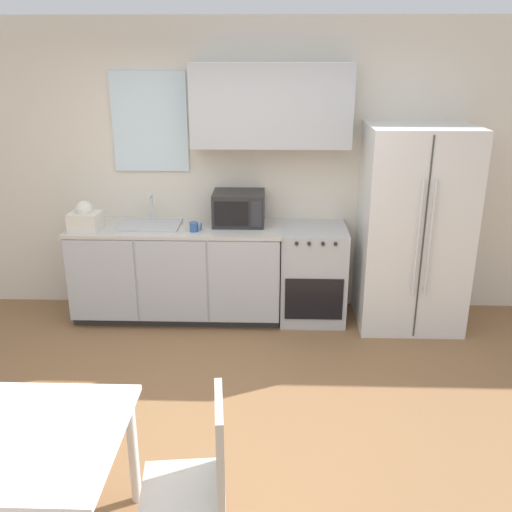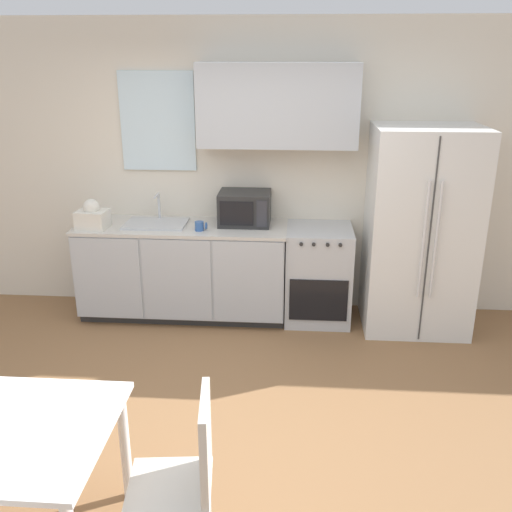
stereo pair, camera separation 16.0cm
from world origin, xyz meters
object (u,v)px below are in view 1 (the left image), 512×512
Objects in this scene: microwave at (239,208)px; dining_table at (14,453)px; dining_chair_side at (203,472)px; oven_range at (312,273)px; refrigerator at (413,229)px; coffee_mug at (195,227)px.

dining_table is (-0.90, -2.88, -0.42)m from microwave.
dining_chair_side is at bearing 0.19° from dining_table.
refrigerator reaches higher than oven_range.
coffee_mug reaches higher than dining_chair_side.
microwave is at bearing -6.35° from dining_chair_side.
refrigerator is 3.17m from dining_chair_side.
refrigerator is 16.68× the size of coffee_mug.
refrigerator is 1.95m from coffee_mug.
coffee_mug is (-0.38, -0.24, -0.11)m from microwave.
oven_range is at bearing 60.45° from dining_table.
dining_table is at bearing -119.55° from oven_range.
refrigerator reaches higher than microwave.
dining_chair_side is (-1.57, -2.73, -0.37)m from refrigerator.
oven_range is 2.88m from dining_chair_side.
microwave reaches higher than coffee_mug.
dining_chair_side is (-0.69, -2.80, 0.09)m from oven_range.
dining_chair_side is at bearing -119.94° from refrigerator.
dining_table is 1.11× the size of dining_chair_side.
refrigerator is at bearing -36.21° from dining_chair_side.
refrigerator is (0.88, -0.07, 0.47)m from oven_range.
microwave is 0.45× the size of dining_table.
coffee_mug is (-1.07, -0.17, 0.50)m from oven_range.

